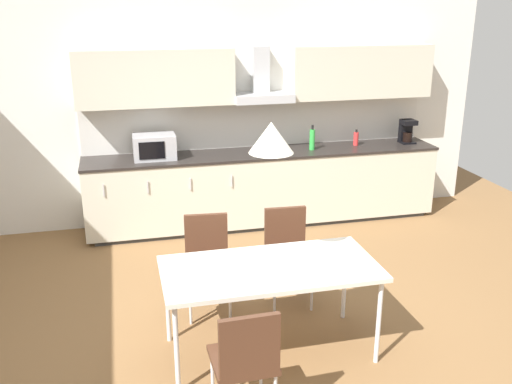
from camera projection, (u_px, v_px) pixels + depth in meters
The scene contains 14 objects.
ground_plane at pixel (244, 341), 4.69m from camera, with size 9.28×8.49×0.02m, color brown.
wall_back at pixel (191, 111), 6.90m from camera, with size 7.42×0.10×2.76m, color silver.
kitchen_counter at pixel (265, 187), 7.04m from camera, with size 4.31×0.66×0.91m.
backsplash_tile at pixel (259, 125), 7.09m from camera, with size 4.29×0.02×0.54m, color silver.
upper_wall_cabinets at pixel (262, 75), 6.75m from camera, with size 4.29×0.40×0.64m.
microwave at pixel (154, 147), 6.55m from camera, with size 0.48×0.35×0.28m.
coffee_maker at pixel (407, 131), 7.29m from camera, with size 0.18×0.19×0.30m.
bottle_green at pixel (312, 139), 6.95m from camera, with size 0.07×0.07×0.31m.
bottle_red at pixel (356, 139), 7.18m from camera, with size 0.06×0.06×0.20m.
dining_table at pixel (270, 272), 4.32m from camera, with size 1.64×0.79×0.74m.
chair_near_left at pixel (246, 356), 3.57m from camera, with size 0.41×0.41×0.87m.
chair_far_left at pixel (207, 254), 5.00m from camera, with size 0.44×0.44×0.87m.
chair_far_right at pixel (287, 246), 5.17m from camera, with size 0.42×0.42×0.87m.
pendant_lamp at pixel (271, 138), 3.98m from camera, with size 0.32×0.32×0.22m, color silver.
Camera 1 is at (-0.86, -3.96, 2.65)m, focal length 40.00 mm.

